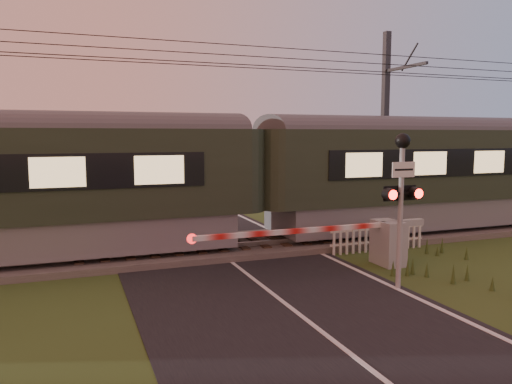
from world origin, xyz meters
name	(u,v)px	position (x,y,z in m)	size (l,w,h in m)	color
ground	(313,326)	(0.00, 0.00, 0.00)	(160.00, 160.00, 0.00)	#36491C
road	(320,330)	(0.02, -0.23, 0.01)	(6.00, 140.00, 0.03)	black
track_bed	(215,248)	(0.00, 6.50, 0.07)	(140.00, 3.40, 0.39)	#47423D
overhead_wires	(213,57)	(0.00, 6.50, 5.72)	(120.00, 0.62, 0.62)	black
train	(252,177)	(1.21, 6.50, 2.17)	(40.58, 2.80, 3.78)	slate
boom_gate	(380,241)	(3.62, 3.22, 0.66)	(6.55, 0.91, 1.22)	gray
crossing_signal	(401,183)	(2.83, 1.33, 2.41)	(0.89, 0.36, 3.50)	gray
picket_fence	(378,237)	(4.52, 4.60, 0.44)	(3.22, 0.07, 0.88)	silver
catenary_mast	(386,125)	(7.57, 8.73, 3.84)	(0.23, 2.47, 7.40)	#2D2D30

